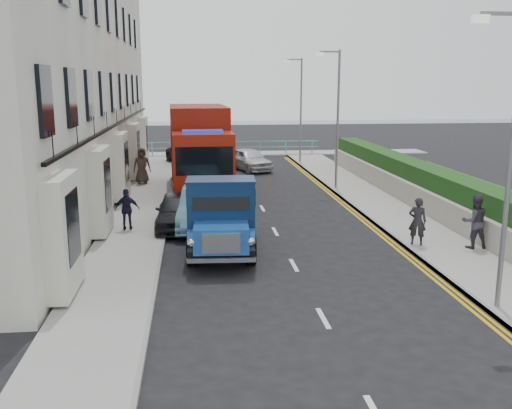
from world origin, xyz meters
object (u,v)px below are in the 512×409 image
(lamp_near, at_px, (507,147))
(bedford_lorry, at_px, (221,221))
(parked_car_front, at_px, (178,211))
(lamp_mid, at_px, (336,111))
(red_lorry, at_px, (199,147))
(lamp_far, at_px, (299,104))
(pedestrian_east_near, at_px, (417,221))

(lamp_near, xyz_separation_m, bedford_lorry, (-6.31, 5.16, -2.85))
(lamp_near, distance_m, parked_car_front, 12.30)
(lamp_near, bearing_deg, bedford_lorry, 140.70)
(lamp_mid, xyz_separation_m, bedford_lorry, (-6.31, -10.84, -2.85))
(bedford_lorry, xyz_separation_m, parked_car_front, (-1.47, 3.76, -0.48))
(lamp_mid, relative_size, red_lorry, 0.85)
(red_lorry, distance_m, parked_car_front, 7.65)
(parked_car_front, bearing_deg, lamp_near, -47.94)
(lamp_mid, distance_m, parked_car_front, 11.03)
(red_lorry, bearing_deg, parked_car_front, -99.41)
(lamp_near, xyz_separation_m, lamp_far, (0.00, 26.00, 0.00))
(lamp_far, bearing_deg, parked_car_front, -114.49)
(lamp_mid, height_order, parked_car_front, lamp_mid)
(red_lorry, bearing_deg, pedestrian_east_near, -59.41)
(bedford_lorry, xyz_separation_m, red_lorry, (-0.54, 11.19, 1.12))
(lamp_mid, bearing_deg, parked_car_front, -137.70)
(lamp_far, distance_m, parked_car_front, 19.06)
(lamp_near, relative_size, pedestrian_east_near, 4.37)
(lamp_near, distance_m, lamp_mid, 16.00)
(lamp_far, distance_m, bedford_lorry, 21.96)
(lamp_mid, bearing_deg, bedford_lorry, -120.20)
(lamp_far, distance_m, red_lorry, 11.96)
(lamp_near, xyz_separation_m, lamp_mid, (0.00, 16.00, 0.00))
(lamp_mid, relative_size, parked_car_front, 1.77)
(lamp_mid, relative_size, bedford_lorry, 1.30)
(lamp_near, bearing_deg, red_lorry, 112.71)
(lamp_mid, xyz_separation_m, lamp_far, (0.00, 10.00, 0.00))
(bedford_lorry, bearing_deg, lamp_far, 76.10)
(bedford_lorry, distance_m, pedestrian_east_near, 6.54)
(parked_car_front, bearing_deg, pedestrian_east_near, -22.80)
(lamp_near, distance_m, bedford_lorry, 8.64)
(red_lorry, relative_size, parked_car_front, 2.09)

